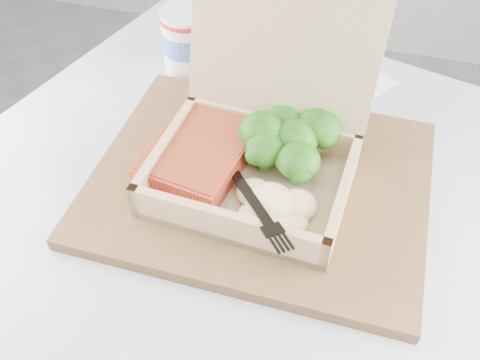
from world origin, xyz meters
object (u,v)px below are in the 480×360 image
(paper_cup, at_px, (188,39))
(serving_tray, at_px, (260,181))
(takeout_container, at_px, (261,136))
(cafe_table, at_px, (248,303))

(paper_cup, bearing_deg, serving_tray, -51.94)
(takeout_container, bearing_deg, serving_tray, -70.76)
(cafe_table, relative_size, paper_cup, 9.97)
(cafe_table, bearing_deg, takeout_container, 93.96)
(cafe_table, bearing_deg, serving_tray, 90.62)
(paper_cup, bearing_deg, cafe_table, -57.97)
(serving_tray, height_order, takeout_container, takeout_container)
(takeout_container, height_order, paper_cup, takeout_container)
(cafe_table, xyz_separation_m, takeout_container, (-0.00, 0.07, 0.25))
(serving_tray, relative_size, paper_cup, 4.07)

